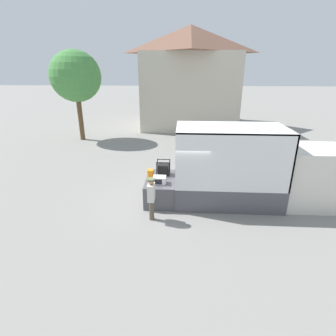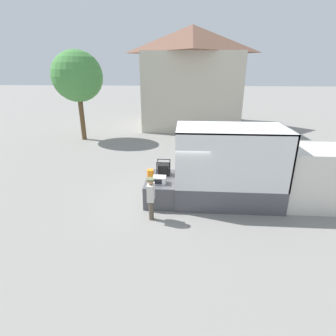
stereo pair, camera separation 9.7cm
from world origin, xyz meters
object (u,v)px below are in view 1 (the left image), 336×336
at_px(box_truck, 270,179).
at_px(street_tree, 76,77).
at_px(microwave, 160,180).
at_px(worker_person, 151,195).
at_px(orange_bucket, 150,174).
at_px(portable_generator, 164,169).

distance_m(box_truck, street_tree, 15.46).
xyz_separation_m(microwave, worker_person, (-0.19, -1.17, -0.08)).
bearing_deg(orange_bucket, worker_person, -81.82).
height_order(microwave, street_tree, street_tree).
bearing_deg(street_tree, microwave, -55.44).
bearing_deg(worker_person, orange_bucket, 98.18).
xyz_separation_m(microwave, portable_generator, (0.09, 0.95, 0.09)).
bearing_deg(worker_person, box_truck, 19.72).
relative_size(portable_generator, worker_person, 0.39).
bearing_deg(street_tree, worker_person, -58.98).
xyz_separation_m(portable_generator, street_tree, (-7.11, 9.23, 3.51)).
height_order(portable_generator, orange_bucket, portable_generator).
bearing_deg(microwave, portable_generator, 84.37).
height_order(portable_generator, street_tree, street_tree).
relative_size(portable_generator, orange_bucket, 1.57).
distance_m(portable_generator, worker_person, 2.14).
bearing_deg(portable_generator, orange_bucket, -134.97).
distance_m(box_truck, orange_bucket, 4.89).
relative_size(box_truck, worker_person, 4.04).
bearing_deg(microwave, worker_person, -99.23).
height_order(microwave, worker_person, worker_person).
relative_size(microwave, portable_generator, 0.80).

